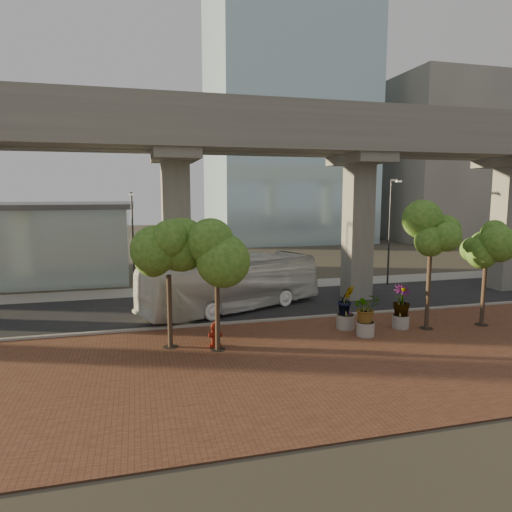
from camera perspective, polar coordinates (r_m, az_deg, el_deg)
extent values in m
plane|color=#3B362B|center=(27.88, 3.13, -6.93)|extent=(160.00, 160.00, 0.00)
cube|color=brown|center=(20.75, 10.07, -12.22)|extent=(70.00, 13.00, 0.06)
cube|color=black|center=(29.73, 1.95, -5.95)|extent=(90.00, 8.00, 0.04)
cube|color=gray|center=(26.03, 4.50, -7.83)|extent=(70.00, 0.25, 0.16)
cube|color=gray|center=(34.90, -0.65, -3.85)|extent=(90.00, 3.00, 0.06)
cube|color=gray|center=(27.55, 3.04, 14.91)|extent=(72.00, 2.40, 1.80)
cube|color=gray|center=(30.60, 1.16, 14.21)|extent=(72.00, 2.40, 1.80)
cube|color=gray|center=(26.73, 3.82, 18.16)|extent=(72.00, 0.12, 1.00)
cube|color=gray|center=(31.83, 0.60, 16.51)|extent=(72.00, 0.12, 1.00)
cube|color=gray|center=(77.26, 22.56, 10.89)|extent=(18.00, 16.00, 24.00)
imported|color=white|center=(27.77, -2.89, -3.51)|extent=(11.94, 7.06, 3.28)
cylinder|color=maroon|center=(21.59, -5.08, -11.06)|extent=(0.54, 0.54, 0.12)
cylinder|color=maroon|center=(21.45, -5.10, -9.96)|extent=(0.36, 0.36, 0.87)
sphere|color=maroon|center=(21.32, -5.11, -8.84)|extent=(0.42, 0.42, 0.42)
cylinder|color=maroon|center=(21.27, -5.12, -8.33)|extent=(0.12, 0.12, 0.15)
cylinder|color=maroon|center=(21.43, -5.10, -9.77)|extent=(0.60, 0.24, 0.24)
cylinder|color=#ACA49B|center=(23.63, 13.52, -8.85)|extent=(0.89, 0.89, 0.69)
imported|color=#2F5B18|center=(23.35, 13.60, -6.30)|extent=(1.97, 1.97, 1.48)
cylinder|color=#A49E94|center=(25.44, 17.62, -7.81)|extent=(0.87, 0.87, 0.68)
imported|color=#2F5B18|center=(25.17, 17.72, -5.31)|extent=(2.14, 2.14, 1.60)
cylinder|color=#A6A096|center=(24.61, 11.11, -8.04)|extent=(0.95, 0.95, 0.74)
imported|color=#2F5B18|center=(24.32, 11.19, -5.41)|extent=(2.11, 2.11, 1.58)
cylinder|color=#413025|center=(21.39, -10.74, -6.79)|extent=(0.22, 0.22, 3.38)
cylinder|color=black|center=(21.87, -10.62, -11.07)|extent=(0.70, 0.70, 0.01)
cylinder|color=#413025|center=(20.73, -4.84, -7.18)|extent=(0.22, 0.22, 3.36)
cylinder|color=black|center=(21.23, -4.79, -11.56)|extent=(0.70, 0.70, 0.01)
cylinder|color=#413025|center=(25.39, 20.72, -4.08)|extent=(0.22, 0.22, 4.04)
cylinder|color=black|center=(25.87, 20.50, -8.46)|extent=(0.70, 0.70, 0.01)
cylinder|color=#413025|center=(27.32, 26.56, -4.20)|extent=(0.22, 0.22, 3.48)
cylinder|color=black|center=(27.71, 26.34, -7.71)|extent=(0.70, 0.70, 0.01)
cylinder|color=#323237|center=(32.94, -15.10, 1.43)|extent=(0.12, 0.12, 7.08)
cube|color=#323237|center=(32.30, -15.33, 7.59)|extent=(0.13, 0.88, 0.13)
cube|color=silver|center=(31.86, -15.33, 7.43)|extent=(0.35, 0.18, 0.11)
cylinder|color=#29292E|center=(36.58, 16.33, 2.75)|extent=(0.14, 0.14, 8.04)
cube|color=#29292E|center=(36.03, 17.00, 9.06)|extent=(0.15, 1.01, 0.15)
cube|color=silver|center=(35.60, 17.42, 8.90)|extent=(0.40, 0.20, 0.12)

